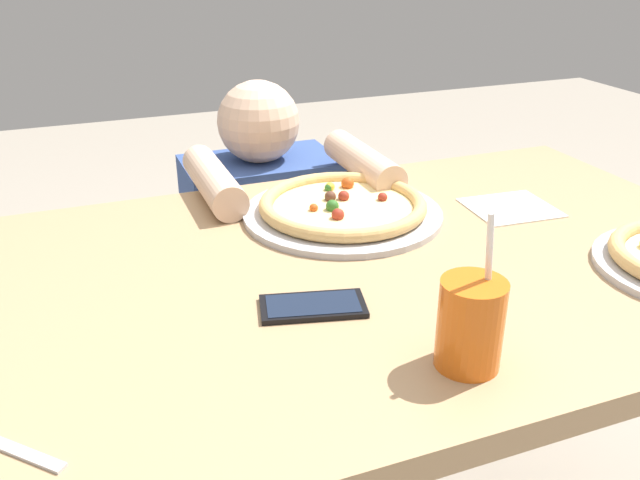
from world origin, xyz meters
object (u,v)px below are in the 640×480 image
at_px(drink_cup_colored, 470,324).
at_px(diner_seated, 265,276).
at_px(pizza_far, 343,208).
at_px(cell_phone, 313,306).

xyz_separation_m(drink_cup_colored, diner_seated, (0.00, 0.90, -0.38)).
height_order(pizza_far, cell_phone, pizza_far).
relative_size(cell_phone, diner_seated, 0.18).
distance_m(drink_cup_colored, diner_seated, 0.97).
bearing_deg(cell_phone, pizza_far, 59.86).
height_order(drink_cup_colored, diner_seated, drink_cup_colored).
height_order(drink_cup_colored, cell_phone, drink_cup_colored).
distance_m(pizza_far, diner_seated, 0.53).
xyz_separation_m(pizza_far, diner_seated, (-0.04, 0.41, -0.34)).
relative_size(pizza_far, cell_phone, 2.28).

